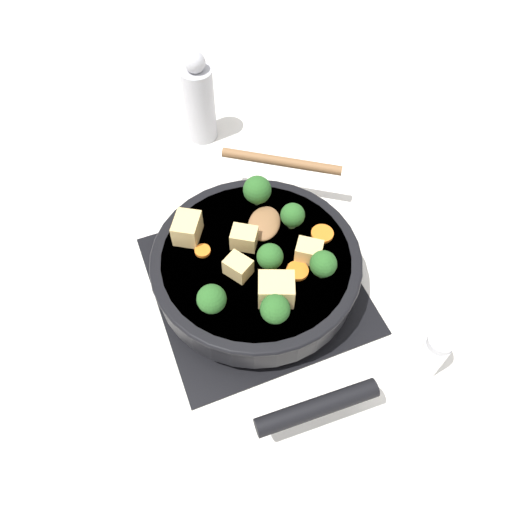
# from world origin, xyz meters

# --- Properties ---
(ground_plane) EXTENTS (2.40, 2.40, 0.00)m
(ground_plane) POSITION_xyz_m (0.00, 0.00, 0.00)
(ground_plane) COLOR white
(front_burner_grate) EXTENTS (0.31, 0.31, 0.03)m
(front_burner_grate) POSITION_xyz_m (0.00, 0.00, 0.01)
(front_burner_grate) COLOR black
(front_burner_grate) RESTS_ON ground_plane
(skillet_pan) EXTENTS (0.40, 0.31, 0.05)m
(skillet_pan) POSITION_xyz_m (-0.00, 0.00, 0.06)
(skillet_pan) COLOR black
(skillet_pan) RESTS_ON front_burner_grate
(wooden_spoon) EXTENTS (0.22, 0.20, 0.02)m
(wooden_spoon) POSITION_xyz_m (0.11, -0.07, 0.09)
(wooden_spoon) COLOR brown
(wooden_spoon) RESTS_ON skillet_pan
(tofu_cube_center_large) EXTENTS (0.06, 0.05, 0.04)m
(tofu_cube_center_large) POSITION_xyz_m (0.07, 0.08, 0.10)
(tofu_cube_center_large) COLOR #DBB770
(tofu_cube_center_large) RESTS_ON skillet_pan
(tofu_cube_near_handle) EXTENTS (0.05, 0.05, 0.03)m
(tofu_cube_near_handle) POSITION_xyz_m (-0.03, -0.07, 0.09)
(tofu_cube_near_handle) COLOR #DBB770
(tofu_cube_near_handle) RESTS_ON skillet_pan
(tofu_cube_east_chunk) EXTENTS (0.05, 0.05, 0.03)m
(tofu_cube_east_chunk) POSITION_xyz_m (0.03, 0.01, 0.09)
(tofu_cube_east_chunk) COLOR #DBB770
(tofu_cube_east_chunk) RESTS_ON skillet_pan
(tofu_cube_west_chunk) EXTENTS (0.04, 0.04, 0.03)m
(tofu_cube_west_chunk) POSITION_xyz_m (-0.02, 0.03, 0.09)
(tofu_cube_west_chunk) COLOR #DBB770
(tofu_cube_west_chunk) RESTS_ON skillet_pan
(tofu_cube_back_piece) EXTENTS (0.05, 0.06, 0.04)m
(tofu_cube_back_piece) POSITION_xyz_m (-0.07, 0.00, 0.10)
(tofu_cube_back_piece) COLOR #DBB770
(tofu_cube_back_piece) RESTS_ON skillet_pan
(broccoli_floret_near_spoon) EXTENTS (0.04, 0.04, 0.05)m
(broccoli_floret_near_spoon) POSITION_xyz_m (0.10, -0.04, 0.11)
(broccoli_floret_near_spoon) COLOR #709956
(broccoli_floret_near_spoon) RESTS_ON skillet_pan
(broccoli_floret_center_top) EXTENTS (0.04, 0.04, 0.05)m
(broccoli_floret_center_top) POSITION_xyz_m (-0.10, 0.01, 0.11)
(broccoli_floret_center_top) COLOR #709956
(broccoli_floret_center_top) RESTS_ON skillet_pan
(broccoli_floret_east_rim) EXTENTS (0.04, 0.04, 0.04)m
(broccoli_floret_east_rim) POSITION_xyz_m (0.03, -0.07, 0.10)
(broccoli_floret_east_rim) COLOR #709956
(broccoli_floret_east_rim) RESTS_ON skillet_pan
(broccoli_floret_west_rim) EXTENTS (0.04, 0.04, 0.05)m
(broccoli_floret_west_rim) POSITION_xyz_m (-0.03, -0.01, 0.10)
(broccoli_floret_west_rim) COLOR #709956
(broccoli_floret_west_rim) RESTS_ON skillet_pan
(broccoli_floret_north_edge) EXTENTS (0.04, 0.04, 0.05)m
(broccoli_floret_north_edge) POSITION_xyz_m (-0.06, 0.09, 0.11)
(broccoli_floret_north_edge) COLOR #709956
(broccoli_floret_north_edge) RESTS_ON skillet_pan
(broccoli_floret_south_cluster) EXTENTS (0.04, 0.04, 0.05)m
(broccoli_floret_south_cluster) POSITION_xyz_m (-0.06, -0.07, 0.10)
(broccoli_floret_south_cluster) COLOR #709956
(broccoli_floret_south_cluster) RESTS_ON skillet_pan
(carrot_slice_orange_thin) EXTENTS (0.03, 0.03, 0.01)m
(carrot_slice_orange_thin) POSITION_xyz_m (-0.00, -0.11, 0.08)
(carrot_slice_orange_thin) COLOR orange
(carrot_slice_orange_thin) RESTS_ON skillet_pan
(carrot_slice_near_center) EXTENTS (0.02, 0.02, 0.01)m
(carrot_slice_near_center) POSITION_xyz_m (0.04, 0.07, 0.08)
(carrot_slice_near_center) COLOR orange
(carrot_slice_near_center) RESTS_ON skillet_pan
(carrot_slice_edge_slice) EXTENTS (0.03, 0.03, 0.01)m
(carrot_slice_edge_slice) POSITION_xyz_m (-0.05, -0.04, 0.08)
(carrot_slice_edge_slice) COLOR orange
(carrot_slice_edge_slice) RESTS_ON skillet_pan
(pepper_mill) EXTENTS (0.06, 0.06, 0.18)m
(pepper_mill) POSITION_xyz_m (0.36, -0.03, 0.08)
(pepper_mill) COLOR #B2B2B7
(pepper_mill) RESTS_ON ground_plane
(salt_shaker) EXTENTS (0.04, 0.04, 0.09)m
(salt_shaker) POSITION_xyz_m (-0.22, -0.17, 0.04)
(salt_shaker) COLOR white
(salt_shaker) RESTS_ON ground_plane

